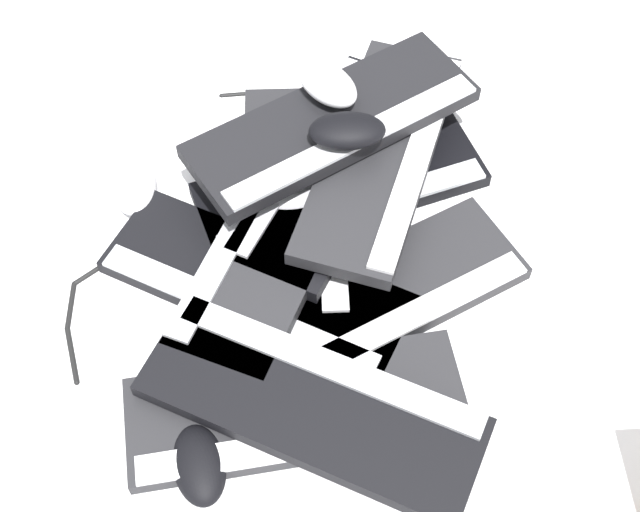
# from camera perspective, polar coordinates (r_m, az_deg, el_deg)

# --- Properties ---
(ground_plane) EXTENTS (3.20, 3.20, 0.00)m
(ground_plane) POSITION_cam_1_polar(r_m,az_deg,el_deg) (1.30, 2.44, -0.36)
(ground_plane) COLOR white
(keyboard_0) EXTENTS (0.44, 0.38, 0.03)m
(keyboard_0) POSITION_cam_1_polar(r_m,az_deg,el_deg) (1.35, -1.61, 3.71)
(keyboard_0) COLOR #232326
(keyboard_0) RESTS_ON ground
(keyboard_1) EXTENTS (0.46, 0.32, 0.03)m
(keyboard_1) POSITION_cam_1_polar(r_m,az_deg,el_deg) (1.27, -4.11, -1.87)
(keyboard_1) COLOR black
(keyboard_1) RESTS_ON ground
(keyboard_2) EXTENTS (0.35, 0.46, 0.03)m
(keyboard_2) POSITION_cam_1_polar(r_m,az_deg,el_deg) (1.18, -1.52, -9.85)
(keyboard_2) COLOR #232326
(keyboard_2) RESTS_ON ground
(keyboard_3) EXTENTS (0.22, 0.46, 0.03)m
(keyboard_3) POSITION_cam_1_polar(r_m,az_deg,el_deg) (1.25, 3.49, -2.87)
(keyboard_3) COLOR #232326
(keyboard_3) RESTS_ON ground
(keyboard_4) EXTENTS (0.28, 0.46, 0.03)m
(keyboard_4) POSITION_cam_1_polar(r_m,az_deg,el_deg) (1.37, 1.35, 4.51)
(keyboard_4) COLOR black
(keyboard_4) RESTS_ON ground
(keyboard_5) EXTENTS (0.33, 0.46, 0.03)m
(keyboard_5) POSITION_cam_1_polar(r_m,az_deg,el_deg) (1.35, 0.80, 5.67)
(keyboard_5) COLOR black
(keyboard_5) RESTS_ON keyboard_4
(keyboard_6) EXTENTS (0.46, 0.33, 0.03)m
(keyboard_6) POSITION_cam_1_polar(r_m,az_deg,el_deg) (1.15, -0.47, -9.48)
(keyboard_6) COLOR black
(keyboard_6) RESTS_ON keyboard_2
(keyboard_7) EXTENTS (0.37, 0.45, 0.03)m
(keyboard_7) POSITION_cam_1_polar(r_m,az_deg,el_deg) (1.33, 3.98, 6.50)
(keyboard_7) COLOR #232326
(keyboard_7) RESTS_ON keyboard_5
(keyboard_8) EXTENTS (0.35, 0.46, 0.03)m
(keyboard_8) POSITION_cam_1_polar(r_m,az_deg,el_deg) (1.28, -2.88, 1.24)
(keyboard_8) COLOR #232326
(keyboard_8) RESTS_ON keyboard_1
(keyboard_9) EXTENTS (0.20, 0.45, 0.03)m
(keyboard_9) POSITION_cam_1_polar(r_m,az_deg,el_deg) (1.33, 0.86, 8.50)
(keyboard_9) COLOR black
(keyboard_9) RESTS_ON keyboard_7
(mouse_0) EXTENTS (0.13, 0.12, 0.04)m
(mouse_0) POSITION_cam_1_polar(r_m,az_deg,el_deg) (1.39, -11.77, 4.38)
(mouse_0) COLOR silver
(mouse_0) RESTS_ON ground
(mouse_1) EXTENTS (0.13, 0.12, 0.04)m
(mouse_1) POSITION_cam_1_polar(r_m,az_deg,el_deg) (1.36, -3.40, 6.21)
(mouse_1) COLOR black
(mouse_1) RESTS_ON keyboard_0
(mouse_2) EXTENTS (0.11, 0.07, 0.04)m
(mouse_2) POSITION_cam_1_polar(r_m,az_deg,el_deg) (1.34, 0.48, 10.99)
(mouse_2) COLOR silver
(mouse_2) RESTS_ON keyboard_9
(mouse_3) EXTENTS (0.13, 0.11, 0.04)m
(mouse_3) POSITION_cam_1_polar(r_m,az_deg,el_deg) (1.15, -7.73, -13.11)
(mouse_3) COLOR black
(mouse_3) RESTS_ON ground
(mouse_4) EXTENTS (0.12, 0.13, 0.04)m
(mouse_4) POSITION_cam_1_polar(r_m,az_deg,el_deg) (1.27, 1.75, 8.02)
(mouse_4) COLOR black
(mouse_4) RESTS_ON keyboard_9
(mouse_5) EXTENTS (0.11, 0.13, 0.04)m
(mouse_5) POSITION_cam_1_polar(r_m,az_deg,el_deg) (1.31, -1.67, 4.00)
(mouse_5) COLOR #B7B7BC
(mouse_5) RESTS_ON keyboard_0
(cable_0) EXTENTS (0.32, 0.52, 0.01)m
(cable_0) POSITION_cam_1_polar(r_m,az_deg,el_deg) (1.37, -7.50, 3.13)
(cable_0) COLOR black
(cable_0) RESTS_ON ground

